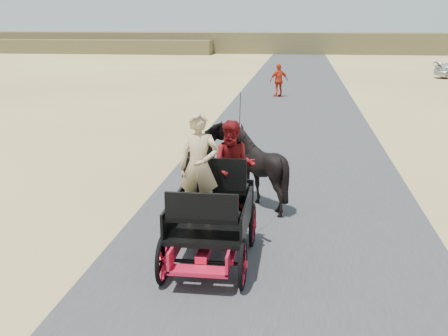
# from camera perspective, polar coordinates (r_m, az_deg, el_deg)

# --- Properties ---
(ground) EXTENTS (140.00, 140.00, 0.00)m
(ground) POSITION_cam_1_polar(r_m,az_deg,el_deg) (8.47, 4.70, -12.92)
(ground) COLOR tan
(road) EXTENTS (6.00, 140.00, 0.01)m
(road) POSITION_cam_1_polar(r_m,az_deg,el_deg) (8.47, 4.70, -12.89)
(road) COLOR #38383A
(road) RESTS_ON ground
(ridge_far) EXTENTS (140.00, 6.00, 2.40)m
(ridge_far) POSITION_cam_1_polar(r_m,az_deg,el_deg) (69.54, 7.66, 12.49)
(ridge_far) COLOR brown
(ridge_far) RESTS_ON ground
(ridge_near) EXTENTS (40.00, 4.00, 1.60)m
(ridge_near) POSITION_cam_1_polar(r_m,az_deg,el_deg) (72.24, -17.45, 11.72)
(ridge_near) COLOR brown
(ridge_near) RESTS_ON ground
(carriage) EXTENTS (1.30, 2.40, 0.72)m
(carriage) POSITION_cam_1_polar(r_m,az_deg,el_deg) (9.45, -1.32, -7.42)
(carriage) COLOR black
(carriage) RESTS_ON ground
(horse_left) EXTENTS (0.91, 2.01, 1.70)m
(horse_left) POSITION_cam_1_polar(r_m,az_deg,el_deg) (12.19, -1.67, 0.17)
(horse_left) COLOR black
(horse_left) RESTS_ON ground
(horse_right) EXTENTS (1.37, 1.54, 1.70)m
(horse_right) POSITION_cam_1_polar(r_m,az_deg,el_deg) (12.06, 3.49, -0.01)
(horse_right) COLOR black
(horse_right) RESTS_ON ground
(driver_man) EXTENTS (0.66, 0.43, 1.80)m
(driver_man) POSITION_cam_1_polar(r_m,az_deg,el_deg) (9.12, -2.56, 0.12)
(driver_man) COLOR tan
(driver_man) RESTS_ON carriage
(passenger_woman) EXTENTS (0.77, 0.60, 1.58)m
(passenger_woman) POSITION_cam_1_polar(r_m,az_deg,el_deg) (9.61, 0.97, 0.20)
(passenger_woman) COLOR #660C0F
(passenger_woman) RESTS_ON carriage
(pedestrian) EXTENTS (1.09, 0.86, 1.73)m
(pedestrian) POSITION_cam_1_polar(r_m,az_deg,el_deg) (29.66, 5.60, 8.85)
(pedestrian) COLOR red
(pedestrian) RESTS_ON ground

